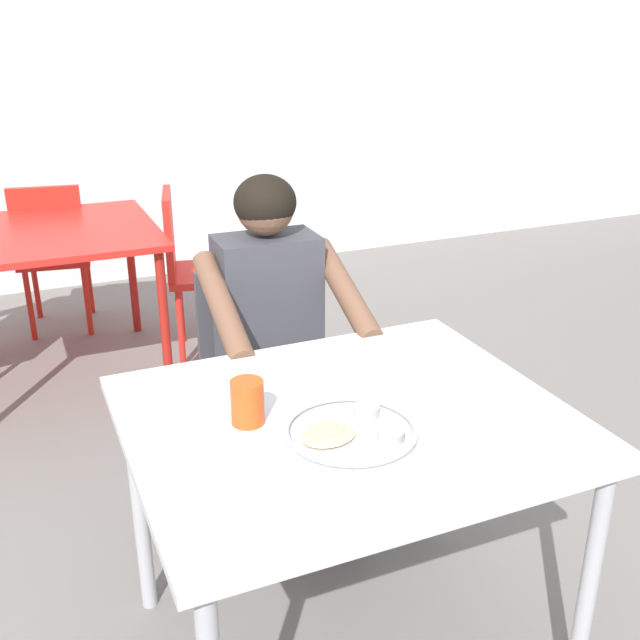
{
  "coord_description": "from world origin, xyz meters",
  "views": [
    {
      "loc": [
        -0.6,
        -1.39,
        1.65
      ],
      "look_at": [
        0.13,
        0.3,
        0.9
      ],
      "focal_mm": 41.68,
      "sensor_mm": 36.0,
      "label": 1
    }
  ],
  "objects": [
    {
      "name": "back_wall",
      "position": [
        0.0,
        3.6,
        1.7
      ],
      "size": [
        12.0,
        0.12,
        3.4
      ],
      "primitive_type": "cube",
      "color": "white",
      "rests_on": "ground"
    },
    {
      "name": "table_foreground",
      "position": [
        0.09,
        0.05,
        0.68
      ],
      "size": [
        1.06,
        0.9,
        0.75
      ],
      "color": "silver",
      "rests_on": "ground"
    },
    {
      "name": "table_background_red",
      "position": [
        -0.41,
        2.19,
        0.66
      ],
      "size": [
        0.91,
        0.95,
        0.74
      ],
      "color": "red",
      "rests_on": "ground"
    },
    {
      "name": "chair_red_far",
      "position": [
        -0.4,
        2.77,
        0.49
      ],
      "size": [
        0.44,
        0.48,
        0.85
      ],
      "color": "red",
      "rests_on": "ground"
    },
    {
      "name": "diner_foreground",
      "position": [
        0.17,
        0.76,
        0.71
      ],
      "size": [
        0.5,
        0.56,
        1.19
      ],
      "color": "black",
      "rests_on": "ground"
    },
    {
      "name": "chair_red_right",
      "position": [
        0.23,
        2.18,
        0.5
      ],
      "size": [
        0.48,
        0.47,
        0.86
      ],
      "color": "red",
      "rests_on": "ground"
    },
    {
      "name": "drinking_cup",
      "position": [
        -0.14,
        0.11,
        0.81
      ],
      "size": [
        0.08,
        0.08,
        0.11
      ],
      "color": "#D84C19",
      "rests_on": "table_foreground"
    },
    {
      "name": "chair_foreground",
      "position": [
        0.17,
        0.98,
        0.47
      ],
      "size": [
        0.42,
        0.41,
        0.81
      ],
      "color": "#3F3F44",
      "rests_on": "ground"
    },
    {
      "name": "thali_tray",
      "position": [
        0.06,
        -0.04,
        0.76
      ],
      "size": [
        0.31,
        0.31,
        0.03
      ],
      "color": "#B7BABF",
      "rests_on": "table_foreground"
    }
  ]
}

